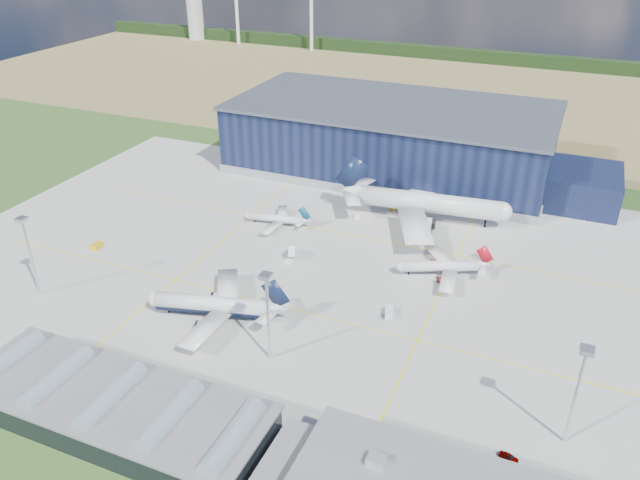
{
  "coord_description": "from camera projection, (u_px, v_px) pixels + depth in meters",
  "views": [
    {
      "loc": [
        65.62,
        -130.94,
        93.3
      ],
      "look_at": [
        2.77,
        16.84,
        6.54
      ],
      "focal_mm": 35.0,
      "sensor_mm": 36.0,
      "label": 1
    }
  ],
  "objects": [
    {
      "name": "gse_tug_c",
      "position": [
        394.0,
        207.0,
        215.86
      ],
      "size": [
        1.86,
        2.95,
        1.28
      ],
      "primitive_type": "cube",
      "rotation": [
        0.0,
        0.0,
        -0.01
      ],
      "color": "gold",
      "rests_on": "ground"
    },
    {
      "name": "airliner_regional",
      "position": [
        275.0,
        215.0,
        203.77
      ],
      "size": [
        26.23,
        25.82,
        7.46
      ],
      "primitive_type": null,
      "rotation": [
        0.0,
        0.0,
        3.31
      ],
      "color": "silver",
      "rests_on": "ground"
    },
    {
      "name": "apron",
      "position": [
        302.0,
        268.0,
        181.04
      ],
      "size": [
        220.0,
        160.0,
        0.08
      ],
      "color": "#979792",
      "rests_on": "ground"
    },
    {
      "name": "farmland",
      "position": [
        456.0,
        92.0,
        351.07
      ],
      "size": [
        600.0,
        220.0,
        0.01
      ],
      "primitive_type": "cube",
      "color": "#927B4E",
      "rests_on": "ground"
    },
    {
      "name": "gse_cart_a",
      "position": [
        357.0,
        216.0,
        209.69
      ],
      "size": [
        2.47,
        3.12,
        1.19
      ],
      "primitive_type": "cube",
      "rotation": [
        0.0,
        0.0,
        0.26
      ],
      "color": "silver",
      "rests_on": "ground"
    },
    {
      "name": "treeline",
      "position": [
        483.0,
        56.0,
        413.94
      ],
      "size": [
        600.0,
        8.0,
        8.0
      ],
      "primitive_type": "cube",
      "color": "black",
      "rests_on": "ground"
    },
    {
      "name": "gse_tug_a",
      "position": [
        97.0,
        246.0,
        191.26
      ],
      "size": [
        2.92,
        4.14,
        1.59
      ],
      "primitive_type": "cube",
      "rotation": [
        0.0,
        0.0,
        0.17
      ],
      "color": "gold",
      "rests_on": "ground"
    },
    {
      "name": "car_a",
      "position": [
        509.0,
        457.0,
        118.49
      ],
      "size": [
        3.98,
        2.36,
        1.27
      ],
      "primitive_type": "imported",
      "rotation": [
        0.0,
        0.0,
        1.33
      ],
      "color": "#99999E",
      "rests_on": "ground"
    },
    {
      "name": "airliner_widebody",
      "position": [
        429.0,
        193.0,
        204.03
      ],
      "size": [
        66.16,
        65.0,
        19.62
      ],
      "primitive_type": null,
      "rotation": [
        0.0,
        0.0,
        0.11
      ],
      "color": "silver",
      "rests_on": "ground"
    },
    {
      "name": "hangar",
      "position": [
        398.0,
        141.0,
        243.22
      ],
      "size": [
        145.0,
        62.0,
        26.1
      ],
      "color": "black",
      "rests_on": "ground"
    },
    {
      "name": "ground",
      "position": [
        287.0,
        285.0,
        172.95
      ],
      "size": [
        600.0,
        600.0,
        0.0
      ],
      "primitive_type": "plane",
      "color": "#2A511E",
      "rests_on": "ground"
    },
    {
      "name": "gse_van_b",
      "position": [
        389.0,
        312.0,
        159.86
      ],
      "size": [
        3.07,
        4.68,
        1.97
      ],
      "primitive_type": "cube",
      "rotation": [
        0.0,
        0.0,
        0.27
      ],
      "color": "silver",
      "rests_on": "ground"
    },
    {
      "name": "light_mast_east",
      "position": [
        579.0,
        381.0,
        115.51
      ],
      "size": [
        2.6,
        2.6,
        23.0
      ],
      "color": "silver",
      "rests_on": "ground"
    },
    {
      "name": "airstair",
      "position": [
        292.0,
        254.0,
        185.16
      ],
      "size": [
        3.63,
        5.41,
        3.21
      ],
      "primitive_type": "cube",
      "rotation": [
        0.0,
        0.0,
        0.35
      ],
      "color": "silver",
      "rests_on": "ground"
    },
    {
      "name": "airliner_navy",
      "position": [
        211.0,
        297.0,
        156.84
      ],
      "size": [
        45.98,
        45.39,
        12.37
      ],
      "primitive_type": null,
      "rotation": [
        0.0,
        0.0,
        3.39
      ],
      "color": "silver",
      "rests_on": "ground"
    },
    {
      "name": "airliner_red",
      "position": [
        441.0,
        261.0,
        175.66
      ],
      "size": [
        36.72,
        36.4,
        9.15
      ],
      "primitive_type": null,
      "rotation": [
        0.0,
        0.0,
        3.56
      ],
      "color": "silver",
      "rests_on": "ground"
    },
    {
      "name": "gse_van_c",
      "position": [
        443.0,
        464.0,
        116.45
      ],
      "size": [
        4.88,
        2.76,
        2.23
      ],
      "primitive_type": "cube",
      "rotation": [
        0.0,
        0.0,
        1.69
      ],
      "color": "silver",
      "rests_on": "ground"
    },
    {
      "name": "glass_concourse",
      "position": [
        128.0,
        411.0,
        124.84
      ],
      "size": [
        78.0,
        23.0,
        8.6
      ],
      "color": "black",
      "rests_on": "ground"
    },
    {
      "name": "light_mast_center",
      "position": [
        267.0,
        303.0,
        137.89
      ],
      "size": [
        2.6,
        2.6,
        23.0
      ],
      "color": "silver",
      "rests_on": "ground"
    },
    {
      "name": "light_mast_west",
      "position": [
        28.0,
        244.0,
        161.99
      ],
      "size": [
        2.6,
        2.6,
        23.0
      ],
      "color": "silver",
      "rests_on": "ground"
    }
  ]
}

